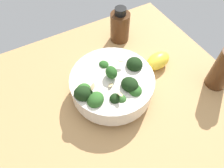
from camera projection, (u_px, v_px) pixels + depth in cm
name	position (u px, v px, depth cm)	size (l,w,h in cm)	color
ground_plane	(120.00, 103.00, 54.86)	(63.12, 63.12, 3.78)	tan
bowl_of_broccoli	(112.00, 84.00, 50.73)	(20.41, 21.13, 10.07)	silver
lemon_wedge	(158.00, 61.00, 58.10)	(7.60, 4.69, 4.51)	yellow
bottle_tall	(224.00, 68.00, 51.30)	(5.43, 5.43, 13.81)	#472814
bottle_short	(120.00, 26.00, 62.75)	(5.85, 5.85, 11.09)	#472814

